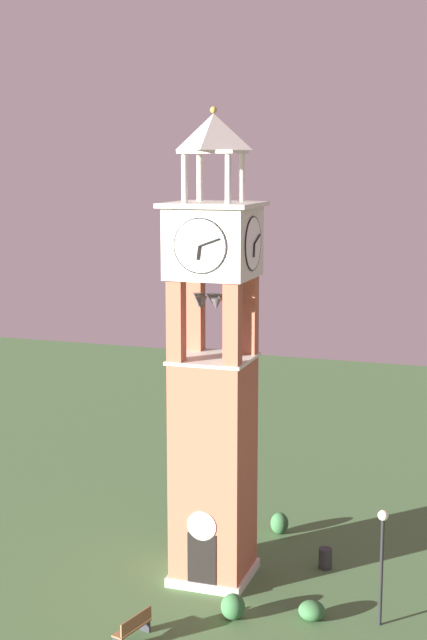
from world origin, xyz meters
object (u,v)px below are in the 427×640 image
clock_tower (213,390)px  park_bench (133,627)px  lamp_post (382,547)px  trash_bin (325,558)px

clock_tower → park_bench: bearing=-100.2°
park_bench → lamp_post: 8.70m
park_bench → lamp_post: bearing=26.0°
lamp_post → clock_tower: bearing=165.3°
clock_tower → trash_bin: bearing=28.5°
lamp_post → trash_bin: bearing=125.1°
park_bench → trash_bin: bearing=57.1°
trash_bin → lamp_post: bearing=-54.9°
clock_tower → lamp_post: 8.12m
clock_tower → lamp_post: bearing=-14.7°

